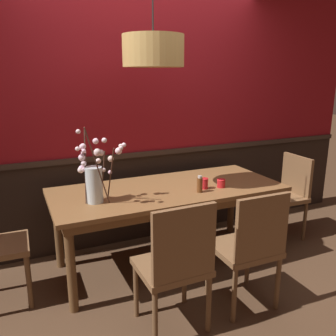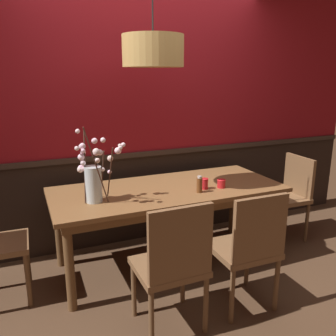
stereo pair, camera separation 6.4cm
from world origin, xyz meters
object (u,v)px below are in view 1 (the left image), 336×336
Objects in this scene: candle_holder_nearer_center at (221,183)px; candle_holder_nearer_edge at (205,183)px; dining_table at (168,196)px; chair_head_east_end at (287,191)px; chair_far_side_right at (159,180)px; condiment_bottle at (200,184)px; chair_near_side_right at (250,244)px; vase_with_blossoms at (95,179)px; chair_near_side_left at (176,262)px; pendant_lamp at (153,51)px.

candle_holder_nearer_center is 0.80× the size of candle_holder_nearer_edge.
dining_table is 2.31× the size of chair_head_east_end.
chair_far_side_right is at bearing 72.33° from dining_table.
chair_far_side_right reaches higher than condiment_bottle.
candle_holder_nearer_center is 0.53× the size of condiment_bottle.
chair_head_east_end is at bearing 37.06° from chair_near_side_right.
chair_head_east_end is at bearing 3.35° from vase_with_blossoms.
vase_with_blossoms is at bearing -176.65° from chair_head_east_end.
candle_holder_nearer_center is at bearing -80.36° from chair_far_side_right.
condiment_bottle is (-0.24, -0.04, 0.03)m from candle_holder_nearer_center.
chair_near_side_right reaches higher than condiment_bottle.
chair_near_side_left reaches higher than chair_head_east_end.
chair_near_side_right is at bearing -90.33° from candle_holder_nearer_edge.
pendant_lamp is (-0.58, 0.16, 1.11)m from candle_holder_nearer_center.
candle_holder_nearer_edge is at bearing 48.84° from chair_near_side_left.
vase_with_blossoms is 0.96m from candle_holder_nearer_edge.
chair_far_side_right is at bearing 70.70° from chair_near_side_left.
chair_near_side_right is 1.65m from pendant_lamp.
chair_near_side_left reaches higher than chair_near_side_right.
candle_holder_nearer_center is 1.26m from pendant_lamp.
chair_far_side_right is 6.78× the size of condiment_bottle.
vase_with_blossoms is at bearing 171.93° from condiment_bottle.
pendant_lamp reaches higher than chair_head_east_end.
condiment_bottle is at bearing 50.37° from chair_near_side_left.
candle_holder_nearer_edge is (0.28, -0.16, 0.13)m from dining_table.
condiment_bottle is (-0.09, -0.06, 0.02)m from candle_holder_nearer_edge.
vase_with_blossoms is (-0.35, 0.75, 0.41)m from chair_near_side_left.
chair_near_side_right is at bearing -103.74° from candle_holder_nearer_center.
chair_near_side_right is at bearing -89.58° from chair_far_side_right.
pendant_lamp is (0.19, 0.82, 1.36)m from chair_near_side_left.
chair_near_side_right is 1.51× the size of vase_with_blossoms.
pendant_lamp is at bearing -169.87° from dining_table.
candle_holder_nearer_edge is at bearing 171.12° from candle_holder_nearer_center.
chair_near_side_left is 1.94m from chair_head_east_end.
chair_near_side_right reaches higher than candle_holder_nearer_edge.
candle_holder_nearer_edge is (0.00, 0.68, 0.27)m from chair_near_side_right.
chair_far_side_right is 10.20× the size of candle_holder_nearer_edge.
pendant_lamp is (-0.14, -0.02, 1.23)m from dining_table.
chair_far_side_right is 1.37m from vase_with_blossoms.
chair_head_east_end is at bearing 1.76° from pendant_lamp.
condiment_bottle reaches higher than candle_holder_nearer_center.
vase_with_blossoms is at bearing 175.71° from candle_holder_nearer_center.
candle_holder_nearer_edge is (0.60, 0.69, 0.26)m from chair_near_side_left.
candle_holder_nearer_center is at bearing 41.26° from chair_near_side_left.
pendant_lamp reaches higher than chair_near_side_right.
condiment_bottle is (0.52, 0.63, 0.28)m from chair_near_side_left.
condiment_bottle is 1.15m from pendant_lamp.
chair_near_side_left is 12.25× the size of candle_holder_nearer_center.
dining_table is at bearing 8.42° from vase_with_blossoms.
chair_head_east_end reaches higher than candle_holder_nearer_edge.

